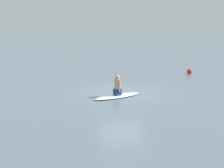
{
  "coord_description": "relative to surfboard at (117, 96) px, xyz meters",
  "views": [
    {
      "loc": [
        -13.45,
        4.47,
        3.46
      ],
      "look_at": [
        -0.61,
        0.73,
        0.66
      ],
      "focal_mm": 42.23,
      "sensor_mm": 36.0,
      "label": 1
    }
  ],
  "objects": [
    {
      "name": "surfboard",
      "position": [
        0.0,
        0.0,
        0.0
      ],
      "size": [
        1.47,
        2.79,
        0.11
      ],
      "primitive_type": "ellipsoid",
      "rotation": [
        0.0,
        0.0,
        1.85
      ],
      "color": "white",
      "rests_on": "ground"
    },
    {
      "name": "person_paddler",
      "position": [
        0.0,
        -0.0,
        0.54
      ],
      "size": [
        0.47,
        0.42,
        1.06
      ],
      "rotation": [
        0.0,
        0.0,
        1.85
      ],
      "color": "navy",
      "rests_on": "surfboard"
    },
    {
      "name": "buoy_marker",
      "position": [
        5.28,
        -7.6,
        0.14
      ],
      "size": [
        0.4,
        0.4,
        0.4
      ],
      "primitive_type": "sphere",
      "color": "red",
      "rests_on": "ground"
    },
    {
      "name": "ground_plane",
      "position": [
        0.84,
        -0.5,
        -0.06
      ],
      "size": [
        400.0,
        400.0,
        0.0
      ],
      "primitive_type": "plane",
      "color": "slate"
    }
  ]
}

